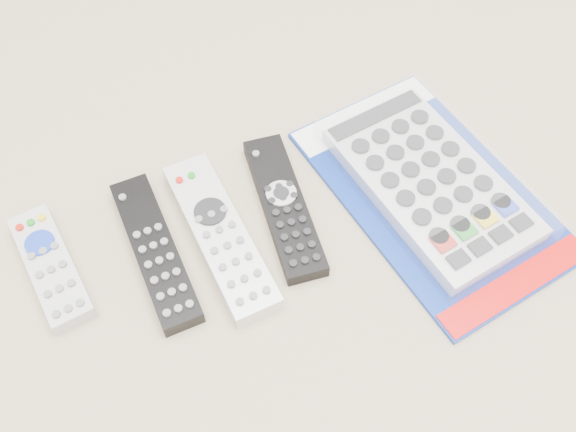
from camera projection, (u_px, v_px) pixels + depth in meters
name	position (u px, v px, depth m)	size (l,w,h in m)	color
remote_small_grey	(51.00, 267.00, 0.72)	(0.07, 0.16, 0.02)	#ACACAF
remote_slim_black	(155.00, 251.00, 0.73)	(0.05, 0.21, 0.02)	black
remote_silver_dvd	(220.00, 235.00, 0.74)	(0.07, 0.23, 0.03)	silver
remote_large_black	(284.00, 206.00, 0.76)	(0.07, 0.21, 0.02)	black
jumbo_remote_packaged	(431.00, 181.00, 0.77)	(0.25, 0.36, 0.04)	navy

